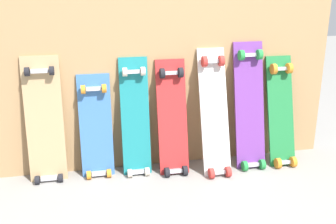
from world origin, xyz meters
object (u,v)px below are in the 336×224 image
Objects in this scene: skateboard_blue at (96,131)px; skateboard_red at (173,122)px; skateboard_teal at (136,122)px; skateboard_green at (281,116)px; skateboard_purple at (250,110)px; skateboard_natural at (45,125)px; skateboard_white at (215,117)px.

skateboard_red is at bearing -5.07° from skateboard_blue.
skateboard_teal reaches higher than skateboard_red.
skateboard_teal is 1.00m from skateboard_green.
skateboard_purple reaches higher than skateboard_green.
skateboard_natural is 0.95× the size of skateboard_purple.
skateboard_teal is at bearing 172.00° from skateboard_white.
skateboard_white reaches higher than skateboard_red.
skateboard_green is (1.26, -0.06, 0.04)m from skateboard_blue.
skateboard_purple is (1.03, -0.05, 0.09)m from skateboard_blue.
skateboard_red is (0.49, -0.04, 0.04)m from skateboard_blue.
skateboard_purple is (1.34, -0.06, 0.02)m from skateboard_natural.
skateboard_red is at bearing 178.99° from skateboard_purple.
skateboard_blue is 0.92× the size of skateboard_green.
skateboard_purple is 1.13× the size of skateboard_green.
skateboard_white is (0.77, -0.09, 0.07)m from skateboard_blue.
skateboard_red is 1.01× the size of skateboard_green.
skateboard_green is (0.76, -0.02, -0.00)m from skateboard_red.
skateboard_purple reaches higher than skateboard_natural.
skateboard_red is 0.28m from skateboard_white.
skateboard_red reaches higher than skateboard_green.
skateboard_red is (0.81, -0.05, -0.02)m from skateboard_natural.
skateboard_blue is 0.26m from skateboard_teal.
skateboard_natural is 1.07× the size of skateboard_red.
skateboard_teal is at bearing -1.79° from skateboard_natural.
skateboard_purple is at bearing -2.97° from skateboard_blue.
skateboard_white is at bearing -8.00° from skateboard_teal.
skateboard_purple is at bearing -2.40° from skateboard_natural.
skateboard_natural is at bearing 177.60° from skateboard_purple.
skateboard_purple is at bearing -2.85° from skateboard_teal.
skateboard_white reaches higher than skateboard_natural.
skateboard_purple is (0.77, -0.04, 0.04)m from skateboard_teal.
skateboard_red is at bearing -3.32° from skateboard_natural.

